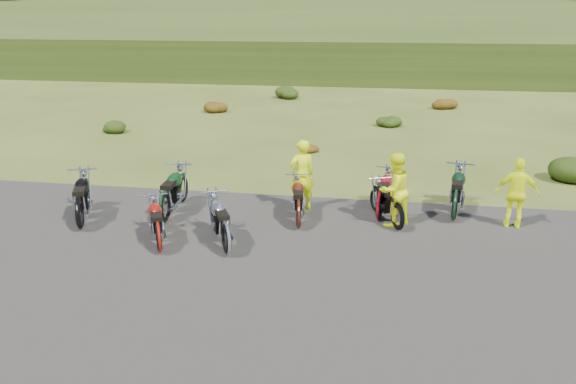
% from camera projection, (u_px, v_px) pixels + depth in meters
% --- Properties ---
extents(ground, '(300.00, 300.00, 0.00)m').
position_uv_depth(ground, '(269.00, 256.00, 12.01)').
color(ground, '#404A18').
rests_on(ground, ground).
extents(gravel_pad, '(20.00, 12.00, 0.04)m').
position_uv_depth(gravel_pad, '(247.00, 301.00, 10.13)').
color(gravel_pad, black).
rests_on(gravel_pad, ground).
extents(hill_slope, '(300.00, 45.97, 9.37)m').
position_uv_depth(hill_slope, '(364.00, 59.00, 58.87)').
color(hill_slope, '#2B3E14').
rests_on(hill_slope, ground).
extents(hill_plateau, '(300.00, 90.00, 9.17)m').
position_uv_depth(hill_plateau, '(375.00, 35.00, 115.10)').
color(hill_plateau, '#2B3E14').
rests_on(hill_plateau, ground).
extents(shrub_1, '(1.03, 1.03, 0.61)m').
position_uv_depth(shrub_1, '(113.00, 125.00, 23.95)').
color(shrub_1, '#1C330C').
rests_on(shrub_1, ground).
extents(shrub_2, '(1.30, 1.30, 0.77)m').
position_uv_depth(shrub_2, '(214.00, 105.00, 28.43)').
color(shrub_2, '#652F0C').
rests_on(shrub_2, ground).
extents(shrub_3, '(1.56, 1.56, 0.92)m').
position_uv_depth(shrub_3, '(288.00, 91.00, 32.91)').
color(shrub_3, '#1C330C').
rests_on(shrub_3, ground).
extents(shrub_4, '(0.77, 0.77, 0.45)m').
position_uv_depth(shrub_4, '(308.00, 146.00, 20.62)').
color(shrub_4, '#652F0C').
rests_on(shrub_4, ground).
extents(shrub_5, '(1.03, 1.03, 0.61)m').
position_uv_depth(shrub_5, '(388.00, 120.00, 25.10)').
color(shrub_5, '#1C330C').
rests_on(shrub_5, ground).
extents(shrub_6, '(1.30, 1.30, 0.77)m').
position_uv_depth(shrub_6, '(444.00, 102.00, 29.59)').
color(shrub_6, '#652F0C').
rests_on(shrub_6, ground).
extents(motorcycle_0, '(1.54, 2.35, 1.17)m').
position_uv_depth(motorcycle_0, '(81.00, 230.00, 13.42)').
color(motorcycle_0, black).
rests_on(motorcycle_0, ground).
extents(motorcycle_1, '(1.41, 1.99, 1.00)m').
position_uv_depth(motorcycle_1, '(160.00, 253.00, 12.14)').
color(motorcycle_1, maroon).
rests_on(motorcycle_1, ground).
extents(motorcycle_2, '(0.87, 2.30, 1.18)m').
position_uv_depth(motorcycle_2, '(166.00, 223.00, 13.85)').
color(motorcycle_2, '#0E3415').
rests_on(motorcycle_2, ground).
extents(motorcycle_3, '(1.57, 2.17, 1.09)m').
position_uv_depth(motorcycle_3, '(227.00, 255.00, 12.03)').
color(motorcycle_3, '#B8B8BD').
rests_on(motorcycle_3, ground).
extents(motorcycle_4, '(0.99, 2.08, 1.04)m').
position_uv_depth(motorcycle_4, '(298.00, 229.00, 13.49)').
color(motorcycle_4, '#50180D').
rests_on(motorcycle_4, ground).
extents(motorcycle_5, '(1.38, 2.02, 1.01)m').
position_uv_depth(motorcycle_5, '(397.00, 231.00, 13.36)').
color(motorcycle_5, black).
rests_on(motorcycle_5, ground).
extents(motorcycle_6, '(1.00, 2.15, 1.08)m').
position_uv_depth(motorcycle_6, '(379.00, 220.00, 14.01)').
color(motorcycle_6, maroon).
rests_on(motorcycle_6, ground).
extents(motorcycle_7, '(1.12, 2.35, 1.18)m').
position_uv_depth(motorcycle_7, '(453.00, 221.00, 13.94)').
color(motorcycle_7, black).
rests_on(motorcycle_7, ground).
extents(person_middle, '(0.81, 0.73, 1.86)m').
position_uv_depth(person_middle, '(302.00, 176.00, 14.43)').
color(person_middle, '#DDEB0C').
rests_on(person_middle, ground).
extents(person_right_a, '(1.10, 1.09, 1.79)m').
position_uv_depth(person_right_a, '(394.00, 191.00, 13.39)').
color(person_right_a, '#DDEB0C').
rests_on(person_right_a, ground).
extents(person_right_b, '(1.04, 0.53, 1.71)m').
position_uv_depth(person_right_b, '(517.00, 194.00, 13.27)').
color(person_right_b, '#DDEB0C').
rests_on(person_right_b, ground).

